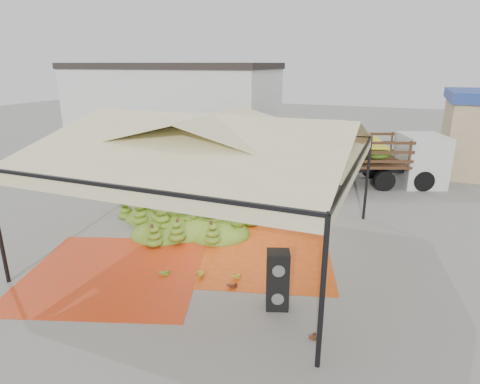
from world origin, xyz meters
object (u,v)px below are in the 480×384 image
at_px(speaker_stack, 278,280).
at_px(truck_right, 373,154).
at_px(vendor, 267,192).
at_px(truck_left, 279,139).
at_px(banana_heap, 186,211).

height_order(speaker_stack, truck_right, truck_right).
xyz_separation_m(speaker_stack, vendor, (-2.26, 5.94, 0.04)).
bearing_deg(speaker_stack, truck_left, 86.88).
height_order(banana_heap, speaker_stack, speaker_stack).
bearing_deg(truck_right, speaker_stack, -116.74).
relative_size(truck_left, truck_right, 1.07).
relative_size(banana_heap, truck_right, 0.74).
height_order(banana_heap, truck_left, truck_left).
distance_m(banana_heap, truck_right, 9.47).
distance_m(vendor, truck_right, 6.24).
xyz_separation_m(vendor, truck_right, (3.36, 5.22, 0.67)).
bearing_deg(banana_heap, truck_left, 86.27).
distance_m(banana_heap, speaker_stack, 5.55).
height_order(vendor, truck_right, truck_right).
relative_size(speaker_stack, vendor, 0.94).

